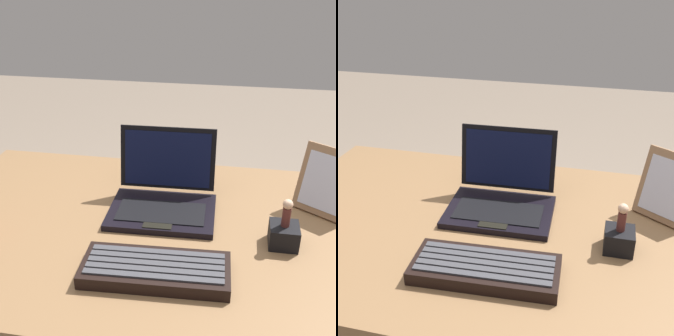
{
  "view_description": "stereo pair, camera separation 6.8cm",
  "coord_description": "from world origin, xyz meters",
  "views": [
    {
      "loc": [
        0.17,
        -0.91,
        1.36
      ],
      "look_at": [
        -0.0,
        0.08,
        0.86
      ],
      "focal_mm": 45.73,
      "sensor_mm": 36.0,
      "label": 1
    },
    {
      "loc": [
        0.23,
        -0.9,
        1.36
      ],
      "look_at": [
        -0.0,
        0.08,
        0.86
      ],
      "focal_mm": 45.73,
      "sensor_mm": 36.0,
      "label": 2
    }
  ],
  "objects": [
    {
      "name": "figurine",
      "position": [
        0.3,
        -0.02,
        0.81
      ],
      "size": [
        0.02,
        0.02,
        0.07
      ],
      "color": "#4F2320",
      "rests_on": "figurine_stand"
    },
    {
      "name": "external_keyboard",
      "position": [
        0.01,
        -0.19,
        0.74
      ],
      "size": [
        0.33,
        0.15,
        0.04
      ],
      "color": "black",
      "rests_on": "desk"
    },
    {
      "name": "laptop_front",
      "position": [
        -0.02,
        0.09,
        0.76
      ],
      "size": [
        0.29,
        0.24,
        0.21
      ],
      "color": "black",
      "rests_on": "desk"
    },
    {
      "name": "figurine_stand",
      "position": [
        0.3,
        -0.02,
        0.75
      ],
      "size": [
        0.07,
        0.07,
        0.06
      ],
      "primitive_type": "cube",
      "color": "black",
      "rests_on": "desk"
    },
    {
      "name": "desk",
      "position": [
        0.0,
        0.0,
        0.61
      ],
      "size": [
        1.31,
        0.79,
        0.72
      ],
      "color": "brown",
      "rests_on": "ground"
    },
    {
      "name": "photo_frame",
      "position": [
        0.41,
        0.15,
        0.81
      ],
      "size": [
        0.16,
        0.13,
        0.19
      ],
      "color": "#896547",
      "rests_on": "desk"
    }
  ]
}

